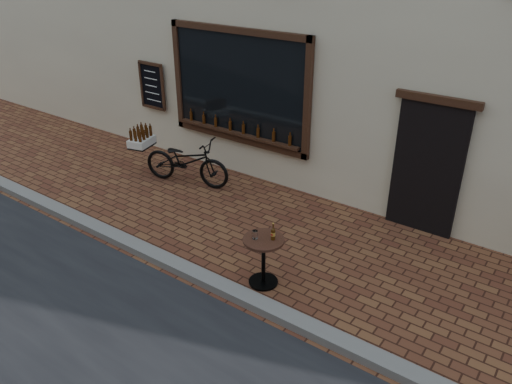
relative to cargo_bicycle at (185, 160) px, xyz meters
The scene contains 4 objects.
ground 3.56m from the cargo_bicycle, 44.46° to the right, with size 90.00×90.00×0.00m, color #53291A.
kerb 3.42m from the cargo_bicycle, 42.05° to the right, with size 90.00×0.25×0.12m, color slate.
cargo_bicycle is the anchor object (origin of this frame).
bistro_table 3.62m from the cargo_bicycle, 29.55° to the right, with size 0.58×0.58×0.99m.
Camera 1 is at (3.92, -4.09, 4.42)m, focal length 35.00 mm.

